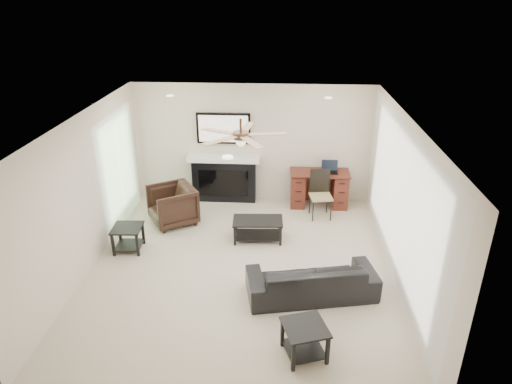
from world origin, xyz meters
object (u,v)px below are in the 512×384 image
coffee_table (258,230)px  desk (319,189)px  armchair (172,205)px  sofa (312,279)px  fireplace_unit (224,159)px

coffee_table → desk: (1.20, 1.52, 0.18)m
armchair → coffee_table: size_ratio=0.93×
sofa → armchair: armchair is taller
desk → coffee_table: bearing=-128.3°
coffee_table → sofa: bearing=-63.6°
sofa → fireplace_unit: size_ratio=1.00×
desk → sofa: bearing=-95.5°
coffee_table → fireplace_unit: (-0.82, 1.65, 0.75)m
coffee_table → desk: desk is taller
fireplace_unit → desk: (2.02, -0.13, -0.57)m
armchair → desk: bearing=76.6°
armchair → coffee_table: armchair is taller
coffee_table → fireplace_unit: fireplace_unit is taller
sofa → armchair: bearing=-50.7°
armchair → coffee_table: bearing=40.2°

